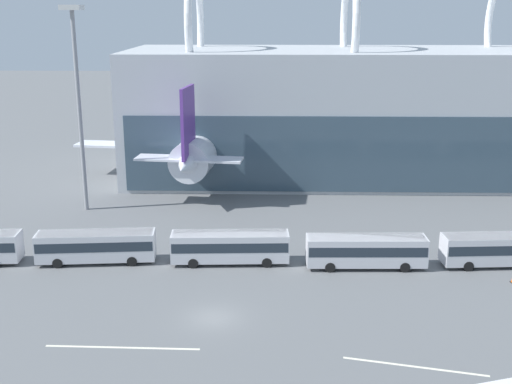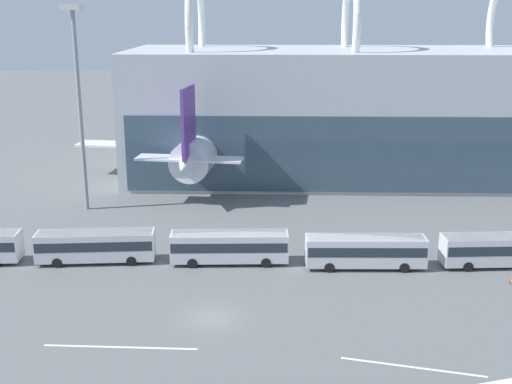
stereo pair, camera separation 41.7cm
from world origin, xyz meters
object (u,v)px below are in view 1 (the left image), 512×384
at_px(shuttle_bus_1, 96,245).
at_px(shuttle_bus_4, 501,248).
at_px(shuttle_bus_2, 230,246).
at_px(airliner_at_gate_far, 212,140).
at_px(shuttle_bus_3, 366,250).
at_px(floodlight_mast, 77,77).

bearing_deg(shuttle_bus_1, shuttle_bus_4, -5.13).
bearing_deg(shuttle_bus_2, shuttle_bus_4, -2.74).
distance_m(airliner_at_gate_far, shuttle_bus_4, 47.41).
relative_size(shuttle_bus_1, shuttle_bus_3, 1.01).
distance_m(shuttle_bus_3, shuttle_bus_4, 13.45).
distance_m(shuttle_bus_1, floodlight_mast, 23.90).
bearing_deg(floodlight_mast, shuttle_bus_3, -29.20).
bearing_deg(shuttle_bus_2, shuttle_bus_3, -6.05).
bearing_deg(shuttle_bus_1, airliner_at_gate_far, 71.00).
bearing_deg(shuttle_bus_1, floodlight_mast, 103.44).
height_order(shuttle_bus_2, shuttle_bus_4, same).
relative_size(shuttle_bus_2, shuttle_bus_4, 1.00).
height_order(shuttle_bus_1, shuttle_bus_2, same).
distance_m(shuttle_bus_3, floodlight_mast, 40.48).
bearing_deg(airliner_at_gate_far, shuttle_bus_1, 172.50).
bearing_deg(airliner_at_gate_far, floodlight_mast, 146.34).
relative_size(airliner_at_gate_far, shuttle_bus_3, 3.56).
distance_m(shuttle_bus_2, shuttle_bus_3, 13.45).
height_order(shuttle_bus_4, floodlight_mast, floodlight_mast).
xyz_separation_m(airliner_at_gate_far, shuttle_bus_4, (31.70, -35.07, -3.67)).
height_order(shuttle_bus_1, shuttle_bus_3, same).
bearing_deg(airliner_at_gate_far, shuttle_bus_2, -165.93).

